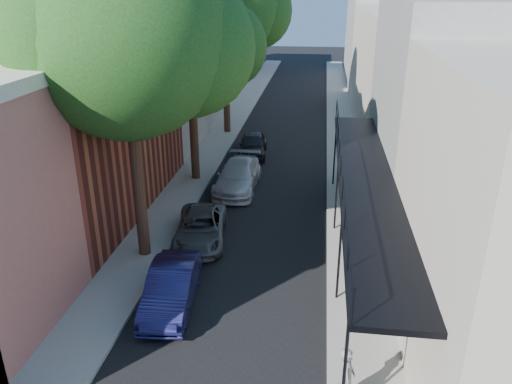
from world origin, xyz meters
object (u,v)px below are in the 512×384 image
(parked_car_d, at_px, (238,176))
(parked_car_b, at_px, (171,288))
(oak_near, at_px, (140,38))
(oak_mid, at_px, (198,39))
(oak_far, at_px, (232,5))
(pedestrian, at_px, (346,378))
(parked_car_c, at_px, (201,228))
(parked_car_e, at_px, (253,145))

(parked_car_d, bearing_deg, parked_car_b, -92.15)
(oak_near, bearing_deg, oak_mid, 90.37)
(parked_car_d, bearing_deg, oak_mid, 149.44)
(oak_far, distance_m, pedestrian, 25.77)
(oak_near, xyz_separation_m, parked_car_b, (1.48, -3.19, -7.23))
(parked_car_c, xyz_separation_m, parked_car_d, (0.57, 5.59, 0.11))
(oak_mid, distance_m, oak_far, 9.12)
(oak_mid, xyz_separation_m, parked_car_d, (2.02, -1.22, -6.37))
(parked_car_c, bearing_deg, oak_near, -148.09)
(oak_mid, bearing_deg, oak_far, 89.59)
(pedestrian, bearing_deg, oak_near, 47.01)
(parked_car_e, bearing_deg, oak_far, 106.94)
(oak_near, height_order, parked_car_e, oak_near)
(oak_near, distance_m, parked_car_e, 14.20)
(oak_near, distance_m, oak_far, 17.01)
(parked_car_d, xyz_separation_m, pedestrian, (4.80, -13.51, 0.27))
(parked_car_b, bearing_deg, pedestrian, -39.20)
(oak_near, xyz_separation_m, parked_car_d, (1.97, 6.75, -7.19))
(oak_near, xyz_separation_m, parked_car_c, (1.39, 1.15, -7.30))
(parked_car_d, bearing_deg, oak_far, 101.45)
(oak_mid, distance_m, parked_car_c, 9.52)
(oak_near, height_order, parked_car_d, oak_near)
(pedestrian, bearing_deg, parked_car_d, 21.57)
(oak_far, bearing_deg, parked_car_d, -79.22)
(oak_far, xyz_separation_m, pedestrian, (6.75, -23.78, -7.30))
(parked_car_d, distance_m, pedestrian, 14.34)
(parked_car_b, height_order, parked_car_e, parked_car_e)
(oak_near, bearing_deg, parked_car_e, 80.75)
(parked_car_c, xyz_separation_m, parked_car_e, (0.57, 10.93, 0.10))
(parked_car_b, distance_m, parked_car_d, 9.94)
(parked_car_b, distance_m, parked_car_e, 15.28)
(oak_near, bearing_deg, oak_far, 89.96)
(pedestrian, bearing_deg, oak_mid, 26.84)
(parked_car_c, relative_size, parked_car_d, 0.87)
(oak_far, relative_size, parked_car_b, 3.02)
(oak_near, relative_size, parked_car_b, 2.89)
(oak_mid, distance_m, parked_car_d, 6.79)
(oak_mid, bearing_deg, oak_near, -89.63)
(oak_mid, xyz_separation_m, parked_car_e, (2.02, 4.12, -6.38))
(oak_near, xyz_separation_m, pedestrian, (6.77, -6.77, -6.92))
(parked_car_d, relative_size, parked_car_e, 1.19)
(oak_mid, xyz_separation_m, pedestrian, (6.82, -14.74, -6.10))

